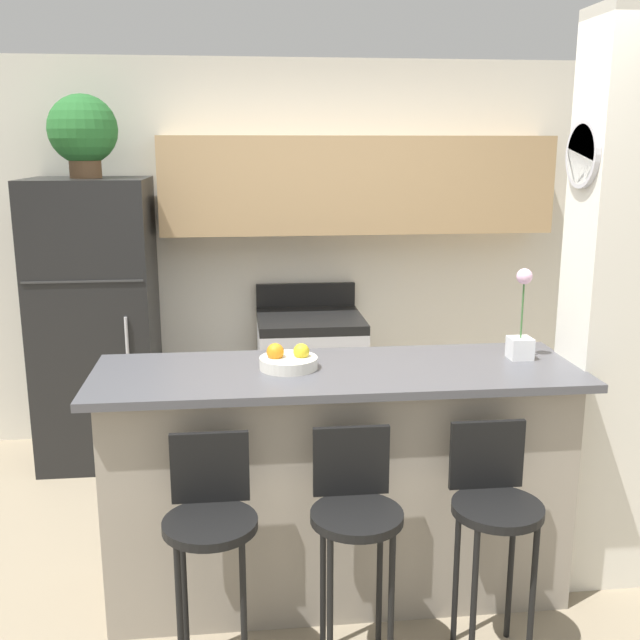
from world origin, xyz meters
TOP-DOWN VIEW (x-y plane):
  - ground_plane at (0.00, 0.00)m, footprint 14.00×14.00m
  - wall_back at (0.14, 1.97)m, footprint 5.60×0.38m
  - pillar_right at (1.22, -0.00)m, footprint 0.38×0.32m
  - counter_bar at (0.00, 0.00)m, footprint 2.10×0.68m
  - refrigerator at (-1.32, 1.65)m, footprint 0.73×0.67m
  - stove_range at (0.04, 1.66)m, footprint 0.68×0.66m
  - bar_stool_left at (-0.54, -0.51)m, footprint 0.35×0.35m
  - bar_stool_mid at (0.00, -0.51)m, footprint 0.35×0.35m
  - bar_stool_right at (0.54, -0.51)m, footprint 0.35×0.35m
  - potted_plant_on_fridge at (-1.32, 1.65)m, footprint 0.41×0.41m
  - orchid_vase at (0.84, 0.07)m, footprint 0.10×0.10m
  - fruit_bowl at (-0.21, 0.03)m, footprint 0.25×0.25m
  - trash_bin at (-0.73, 1.43)m, footprint 0.28×0.28m

SIDE VIEW (x-z plane):
  - ground_plane at x=0.00m, z-range 0.00..0.00m
  - trash_bin at x=-0.73m, z-range 0.00..0.38m
  - stove_range at x=0.04m, z-range -0.07..1.00m
  - counter_bar at x=0.00m, z-range 0.00..1.06m
  - bar_stool_left at x=-0.54m, z-range 0.15..1.09m
  - bar_stool_mid at x=0.00m, z-range 0.15..1.09m
  - bar_stool_right at x=0.54m, z-range 0.15..1.09m
  - refrigerator at x=-1.32m, z-range 0.00..1.80m
  - fruit_bowl at x=-0.21m, z-range 1.03..1.15m
  - orchid_vase at x=0.84m, z-range 0.98..1.39m
  - pillar_right at x=1.22m, z-range 0.01..2.56m
  - wall_back at x=0.14m, z-range 0.18..2.73m
  - potted_plant_on_fridge at x=-1.32m, z-range 1.83..2.32m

